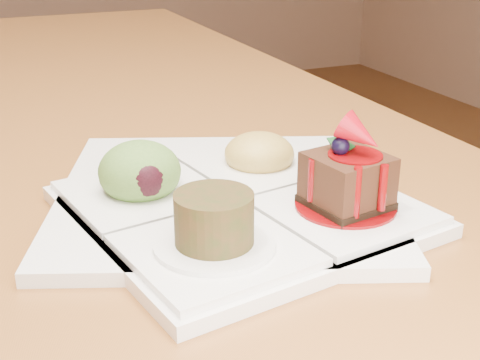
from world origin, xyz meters
name	(u,v)px	position (x,y,z in m)	size (l,w,h in m)	color
sampler_plate	(236,195)	(0.18, -0.33, 0.77)	(0.30, 0.30, 0.10)	white
second_plate	(223,195)	(0.19, -0.30, 0.76)	(0.29, 0.29, 0.01)	white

